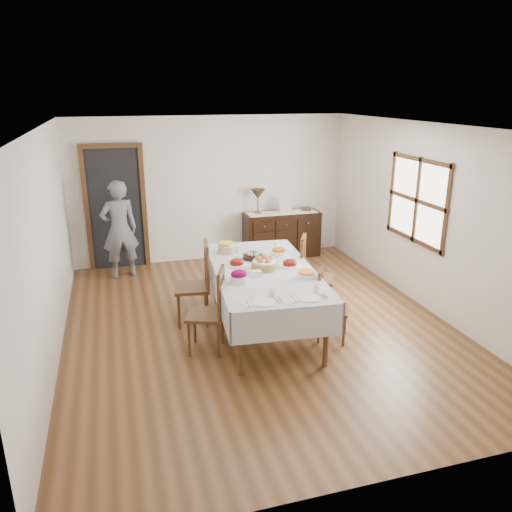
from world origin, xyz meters
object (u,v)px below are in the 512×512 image
object	(u,v)px
chair_right_far	(313,274)
table_lamp	(258,195)
dining_table	(264,276)
person	(119,226)
chair_left_near	(210,310)
sideboard	(282,234)
chair_left_far	(196,283)
chair_right_near	(329,305)

from	to	relation	value
chair_right_far	table_lamp	distance (m)	2.58
dining_table	person	distance (m)	3.08
chair_left_near	chair_right_far	bearing A→B (deg)	134.81
person	sideboard	bearing A→B (deg)	174.47
chair_right_far	sideboard	world-z (taller)	chair_right_far
chair_left_far	chair_left_near	bearing A→B (deg)	8.78
dining_table	chair_left_near	size ratio (longest dim) A/B	2.46
dining_table	chair_left_far	xyz separation A→B (m)	(-0.80, 0.49, -0.19)
chair_left_near	chair_left_far	size ratio (longest dim) A/B	0.93
chair_left_near	sideboard	distance (m)	3.78
chair_left_far	chair_right_far	world-z (taller)	chair_left_far
sideboard	table_lamp	world-z (taller)	table_lamp
chair_right_near	person	size ratio (longest dim) A/B	0.52
chair_right_near	chair_right_far	xyz separation A→B (m)	(0.13, 0.85, 0.09)
chair_left_near	chair_right_far	world-z (taller)	chair_right_far
chair_left_far	table_lamp	bearing A→B (deg)	154.05
chair_left_far	sideboard	xyz separation A→B (m)	(2.03, 2.36, -0.14)
chair_left_far	person	size ratio (longest dim) A/B	0.63
chair_right_far	sideboard	distance (m)	2.51
chair_right_far	table_lamp	world-z (taller)	table_lamp
person	table_lamp	distance (m)	2.52
dining_table	person	bearing A→B (deg)	128.63
chair_right_near	sideboard	world-z (taller)	chair_right_near
chair_left_near	person	size ratio (longest dim) A/B	0.59
chair_left_near	person	distance (m)	3.08
sideboard	table_lamp	bearing A→B (deg)	176.81
chair_left_far	chair_right_near	bearing A→B (deg)	64.85
chair_left_near	chair_right_far	size ratio (longest dim) A/B	0.95
chair_right_near	chair_right_far	world-z (taller)	chair_right_far
dining_table	table_lamp	bearing A→B (deg)	79.98
dining_table	chair_right_near	distance (m)	0.90
chair_right_far	person	xyz separation A→B (m)	(-2.55, 2.18, 0.32)
chair_left_far	chair_right_far	distance (m)	1.64
chair_left_near	sideboard	world-z (taller)	chair_left_near
person	chair_left_far	bearing A→B (deg)	102.55
chair_left_far	sideboard	distance (m)	3.12
dining_table	chair_right_near	bearing A→B (deg)	-28.53
chair_left_near	chair_right_far	xyz separation A→B (m)	(1.62, 0.73, 0.03)
chair_right_far	sideboard	size ratio (longest dim) A/B	0.78
table_lamp	person	bearing A→B (deg)	-172.74
chair_left_far	sideboard	size ratio (longest dim) A/B	0.79
dining_table	table_lamp	world-z (taller)	table_lamp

